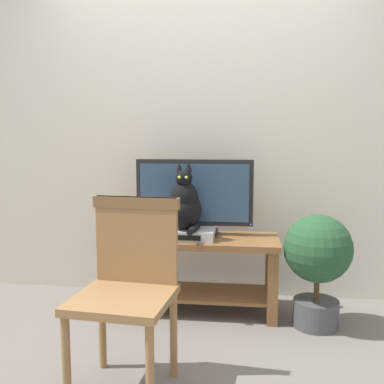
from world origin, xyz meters
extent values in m
plane|color=slate|center=(0.00, 0.00, 0.00)|extent=(12.00, 12.00, 0.00)
cube|color=beige|center=(0.00, 0.94, 1.40)|extent=(7.00, 0.12, 2.80)
cube|color=brown|center=(-0.02, 0.49, 0.52)|extent=(1.22, 0.48, 0.04)
cube|color=brown|center=(-0.58, 0.30, 0.25)|extent=(0.07, 0.07, 0.50)
cube|color=brown|center=(0.53, 0.30, 0.25)|extent=(0.07, 0.07, 0.50)
cube|color=brown|center=(-0.58, 0.68, 0.25)|extent=(0.07, 0.07, 0.50)
cube|color=brown|center=(0.53, 0.68, 0.25)|extent=(0.07, 0.07, 0.50)
cube|color=brown|center=(-0.02, 0.49, 0.13)|extent=(1.12, 0.40, 0.02)
cube|color=black|center=(-0.02, 0.58, 0.56)|extent=(0.34, 0.20, 0.03)
cube|color=black|center=(-0.02, 0.58, 0.60)|extent=(0.06, 0.04, 0.04)
cube|color=black|center=(-0.02, 0.58, 0.86)|extent=(0.85, 0.05, 0.48)
cube|color=navy|center=(-0.02, 0.55, 0.86)|extent=(0.79, 0.01, 0.42)
sphere|color=#2672F2|center=(0.38, 0.55, 0.63)|extent=(0.01, 0.01, 0.01)
cube|color=#BCBCC1|center=(-0.07, 0.44, 0.58)|extent=(0.42, 0.27, 0.07)
cube|color=black|center=(-0.07, 0.30, 0.58)|extent=(0.25, 0.01, 0.04)
ellipsoid|color=black|center=(-0.07, 0.44, 0.75)|extent=(0.23, 0.30, 0.27)
ellipsoid|color=black|center=(-0.07, 0.40, 0.83)|extent=(0.20, 0.19, 0.24)
sphere|color=black|center=(-0.07, 0.39, 0.98)|extent=(0.12, 0.12, 0.12)
cone|color=black|center=(-0.11, 0.39, 1.05)|extent=(0.05, 0.05, 0.06)
cone|color=black|center=(-0.04, 0.39, 1.05)|extent=(0.05, 0.05, 0.06)
sphere|color=#B2C64C|center=(-0.10, 0.33, 0.99)|extent=(0.02, 0.02, 0.02)
sphere|color=#B2C64C|center=(-0.05, 0.33, 0.99)|extent=(0.02, 0.02, 0.02)
cylinder|color=black|center=(0.00, 0.33, 0.64)|extent=(0.07, 0.24, 0.04)
cylinder|color=olive|center=(-0.45, -0.78, 0.23)|extent=(0.04, 0.04, 0.46)
cylinder|color=olive|center=(-0.05, -0.81, 0.23)|extent=(0.04, 0.04, 0.46)
cylinder|color=olive|center=(-0.41, -0.38, 0.23)|extent=(0.04, 0.04, 0.46)
cylinder|color=olive|center=(-0.02, -0.41, 0.23)|extent=(0.04, 0.04, 0.46)
cube|color=olive|center=(-0.23, -0.60, 0.48)|extent=(0.50, 0.50, 0.04)
cube|color=olive|center=(-0.21, -0.39, 0.72)|extent=(0.44, 0.08, 0.45)
cube|color=brown|center=(-0.21, -0.39, 0.92)|extent=(0.46, 0.09, 0.06)
cube|color=olive|center=(-0.48, 0.51, 0.56)|extent=(0.24, 0.18, 0.03)
cube|color=#B2332D|center=(-0.48, 0.52, 0.59)|extent=(0.21, 0.18, 0.04)
cylinder|color=#47474C|center=(0.82, 0.31, 0.09)|extent=(0.30, 0.30, 0.18)
cylinder|color=#332319|center=(0.82, 0.31, 0.17)|extent=(0.28, 0.28, 0.02)
cylinder|color=#4C3823|center=(0.82, 0.31, 0.27)|extent=(0.04, 0.04, 0.17)
sphere|color=#234C2D|center=(0.82, 0.31, 0.53)|extent=(0.45, 0.45, 0.45)
camera|label=1|loc=(0.36, -2.63, 1.26)|focal=41.93mm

